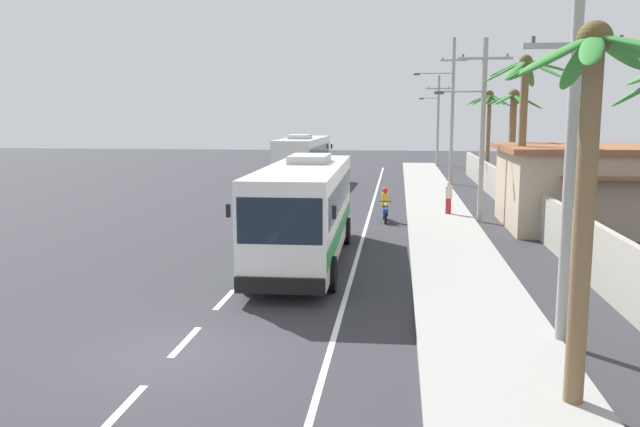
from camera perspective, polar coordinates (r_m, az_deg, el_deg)
name	(u,v)px	position (r m, az deg, el deg)	size (l,w,h in m)	color
ground_plane	(174,354)	(14.79, -12.54, -11.79)	(160.00, 160.00, 0.00)	#303035
sidewalk_kerb	(456,259)	(23.69, 11.68, -3.84)	(3.20, 90.00, 0.14)	#999993
lane_markings	(333,233)	(28.51, 1.12, -1.69)	(3.46, 71.31, 0.01)	white
boundary_wall	(544,218)	(28.00, 18.81, -0.40)	(0.24, 60.00, 1.89)	#9E998E
coach_bus_foreground	(305,208)	(22.79, -1.28, 0.51)	(3.02, 11.19, 3.64)	white
coach_bus_far_lane	(303,159)	(46.86, -1.46, 4.72)	(3.03, 10.79, 3.69)	white
motorcycle_beside_bus	(385,208)	(31.64, 5.64, 0.49)	(0.56, 1.96, 1.61)	black
pedestrian_near_kerb	(449,197)	(33.61, 11.05, 1.40)	(0.36, 0.36, 1.61)	red
utility_pole_nearest	(570,157)	(15.14, 20.83, 4.61)	(2.20, 0.24, 8.06)	#9E9E99
utility_pole_mid	(481,124)	(31.98, 13.74, 7.49)	(3.52, 0.24, 8.56)	#9E9E99
utility_pole_far	(451,108)	(48.98, 11.26, 8.97)	(3.76, 0.24, 10.47)	#9E9E99
utility_pole_distant	(437,118)	(66.03, 10.11, 8.14)	(3.10, 0.24, 8.78)	#9E9E99
palm_nearest	(523,110)	(30.37, 17.17, 8.55)	(4.07, 3.64, 7.63)	brown
palm_second	(489,117)	(47.64, 14.38, 8.12)	(3.10, 3.15, 6.70)	brown
palm_third	(589,147)	(11.77, 22.22, 5.36)	(2.91, 2.94, 6.59)	brown
palm_farthest	(512,131)	(34.93, 16.30, 6.83)	(2.73, 2.93, 6.33)	brown
roadside_building	(627,187)	(32.33, 25.03, 2.05)	(11.13, 7.44, 3.70)	tan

